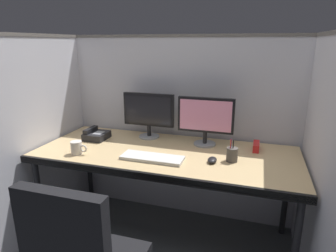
{
  "coord_description": "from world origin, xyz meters",
  "views": [
    {
      "loc": [
        0.61,
        -1.6,
        1.51
      ],
      "look_at": [
        0.0,
        0.35,
        0.92
      ],
      "focal_mm": 31.0,
      "sensor_mm": 36.0,
      "label": 1
    }
  ],
  "objects_px": {
    "monitor_left": "(149,112)",
    "coffee_mug": "(77,148)",
    "desk_phone": "(96,135)",
    "keyboard_main": "(152,158)",
    "desk": "(165,158)",
    "monitor_right": "(206,118)",
    "computer_mouse": "(212,160)",
    "pen_cup": "(232,154)",
    "red_stapler": "(256,146)"
  },
  "relations": [
    {
      "from": "monitor_right",
      "to": "desk_phone",
      "type": "relative_size",
      "value": 2.26
    },
    {
      "from": "desk",
      "to": "monitor_left",
      "type": "relative_size",
      "value": 4.42
    },
    {
      "from": "monitor_right",
      "to": "computer_mouse",
      "type": "height_order",
      "value": "monitor_right"
    },
    {
      "from": "monitor_right",
      "to": "monitor_left",
      "type": "bearing_deg",
      "value": 174.82
    },
    {
      "from": "desk_phone",
      "to": "monitor_left",
      "type": "bearing_deg",
      "value": 22.81
    },
    {
      "from": "desk_phone",
      "to": "coffee_mug",
      "type": "bearing_deg",
      "value": -81.92
    },
    {
      "from": "computer_mouse",
      "to": "monitor_left",
      "type": "bearing_deg",
      "value": 147.9
    },
    {
      "from": "red_stapler",
      "to": "pen_cup",
      "type": "bearing_deg",
      "value": -119.23
    },
    {
      "from": "computer_mouse",
      "to": "pen_cup",
      "type": "height_order",
      "value": "pen_cup"
    },
    {
      "from": "monitor_right",
      "to": "keyboard_main",
      "type": "xyz_separation_m",
      "value": [
        -0.29,
        -0.4,
        -0.2
      ]
    },
    {
      "from": "pen_cup",
      "to": "monitor_left",
      "type": "bearing_deg",
      "value": 156.34
    },
    {
      "from": "monitor_left",
      "to": "coffee_mug",
      "type": "height_order",
      "value": "monitor_left"
    },
    {
      "from": "computer_mouse",
      "to": "desk_phone",
      "type": "distance_m",
      "value": 1.02
    },
    {
      "from": "monitor_right",
      "to": "red_stapler",
      "type": "distance_m",
      "value": 0.43
    },
    {
      "from": "desk",
      "to": "monitor_right",
      "type": "distance_m",
      "value": 0.43
    },
    {
      "from": "red_stapler",
      "to": "keyboard_main",
      "type": "bearing_deg",
      "value": -149.38
    },
    {
      "from": "monitor_right",
      "to": "red_stapler",
      "type": "xyz_separation_m",
      "value": [
        0.39,
        0.0,
        -0.19
      ]
    },
    {
      "from": "coffee_mug",
      "to": "pen_cup",
      "type": "height_order",
      "value": "pen_cup"
    },
    {
      "from": "monitor_right",
      "to": "coffee_mug",
      "type": "height_order",
      "value": "monitor_right"
    },
    {
      "from": "monitor_left",
      "to": "pen_cup",
      "type": "height_order",
      "value": "monitor_left"
    },
    {
      "from": "monitor_left",
      "to": "coffee_mug",
      "type": "xyz_separation_m",
      "value": [
        -0.36,
        -0.51,
        -0.17
      ]
    },
    {
      "from": "desk_phone",
      "to": "monitor_right",
      "type": "bearing_deg",
      "value": 8.11
    },
    {
      "from": "monitor_right",
      "to": "coffee_mug",
      "type": "relative_size",
      "value": 3.41
    },
    {
      "from": "monitor_right",
      "to": "keyboard_main",
      "type": "relative_size",
      "value": 1.0
    },
    {
      "from": "coffee_mug",
      "to": "pen_cup",
      "type": "bearing_deg",
      "value": 10.41
    },
    {
      "from": "desk_phone",
      "to": "computer_mouse",
      "type": "bearing_deg",
      "value": -11.46
    },
    {
      "from": "monitor_right",
      "to": "pen_cup",
      "type": "height_order",
      "value": "monitor_right"
    },
    {
      "from": "desk_phone",
      "to": "pen_cup",
      "type": "bearing_deg",
      "value": -7.31
    },
    {
      "from": "keyboard_main",
      "to": "computer_mouse",
      "type": "relative_size",
      "value": 4.48
    },
    {
      "from": "desk",
      "to": "keyboard_main",
      "type": "relative_size",
      "value": 4.42
    },
    {
      "from": "monitor_left",
      "to": "coffee_mug",
      "type": "bearing_deg",
      "value": -124.88
    },
    {
      "from": "keyboard_main",
      "to": "red_stapler",
      "type": "relative_size",
      "value": 2.87
    },
    {
      "from": "red_stapler",
      "to": "coffee_mug",
      "type": "relative_size",
      "value": 1.19
    },
    {
      "from": "monitor_left",
      "to": "pen_cup",
      "type": "relative_size",
      "value": 2.68
    },
    {
      "from": "coffee_mug",
      "to": "pen_cup",
      "type": "xyz_separation_m",
      "value": [
        1.07,
        0.2,
        0.0
      ]
    },
    {
      "from": "desk",
      "to": "coffee_mug",
      "type": "distance_m",
      "value": 0.64
    },
    {
      "from": "keyboard_main",
      "to": "red_stapler",
      "type": "height_order",
      "value": "red_stapler"
    },
    {
      "from": "pen_cup",
      "to": "red_stapler",
      "type": "bearing_deg",
      "value": 60.77
    },
    {
      "from": "desk_phone",
      "to": "red_stapler",
      "type": "distance_m",
      "value": 1.28
    },
    {
      "from": "coffee_mug",
      "to": "desk",
      "type": "bearing_deg",
      "value": 21.11
    },
    {
      "from": "computer_mouse",
      "to": "red_stapler",
      "type": "bearing_deg",
      "value": 50.25
    },
    {
      "from": "keyboard_main",
      "to": "desk_phone",
      "type": "relative_size",
      "value": 2.26
    },
    {
      "from": "pen_cup",
      "to": "coffee_mug",
      "type": "bearing_deg",
      "value": -169.59
    },
    {
      "from": "desk_phone",
      "to": "keyboard_main",
      "type": "bearing_deg",
      "value": -24.51
    },
    {
      "from": "keyboard_main",
      "to": "pen_cup",
      "type": "height_order",
      "value": "pen_cup"
    },
    {
      "from": "monitor_left",
      "to": "keyboard_main",
      "type": "relative_size",
      "value": 1.0
    },
    {
      "from": "monitor_left",
      "to": "desk",
      "type": "bearing_deg",
      "value": -50.06
    },
    {
      "from": "monitor_left",
      "to": "monitor_right",
      "type": "relative_size",
      "value": 1.0
    },
    {
      "from": "monitor_right",
      "to": "desk_phone",
      "type": "height_order",
      "value": "monitor_right"
    },
    {
      "from": "desk_phone",
      "to": "pen_cup",
      "type": "distance_m",
      "value": 1.13
    }
  ]
}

